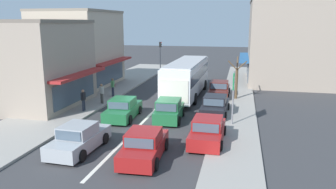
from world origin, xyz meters
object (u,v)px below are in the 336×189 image
pedestrian_with_handbag_near (113,86)px  pedestrian_browsing_midblock (83,99)px  parked_sedan_kerb_third (219,90)px  sedan_behind_bus_near (144,146)px  directional_road_sign (234,85)px  traffic_light_downstreet (160,52)px  sedan_queue_gap_filler (123,109)px  parked_sedan_kerb_second (215,106)px  sedan_adjacent_lane_trail (79,139)px  street_tree_right (237,80)px  hatchback_adjacent_lane_lead (169,110)px  pedestrian_far_walker (102,92)px  parked_sedan_kerb_front (208,131)px  city_bus (187,76)px

pedestrian_with_handbag_near → pedestrian_browsing_midblock: (-0.26, -5.15, -0.00)m
parked_sedan_kerb_third → pedestrian_with_handbag_near: 9.60m
sedan_behind_bus_near → directional_road_sign: size_ratio=1.19×
traffic_light_downstreet → sedan_behind_bus_near: bearing=-77.8°
parked_sedan_kerb_third → pedestrian_with_handbag_near: size_ratio=2.58×
sedan_queue_gap_filler → parked_sedan_kerb_second: same height
sedan_adjacent_lane_trail → street_tree_right: bearing=60.1°
traffic_light_downstreet → street_tree_right: size_ratio=1.13×
sedan_queue_gap_filler → pedestrian_with_handbag_near: bearing=118.1°
sedan_adjacent_lane_trail → parked_sedan_kerb_third: bearing=66.4°
sedan_adjacent_lane_trail → directional_road_sign: (7.75, 6.12, 2.04)m
hatchback_adjacent_lane_lead → pedestrian_far_walker: size_ratio=2.31×
hatchback_adjacent_lane_lead → pedestrian_far_walker: pedestrian_far_walker is taller
sedan_adjacent_lane_trail → pedestrian_browsing_midblock: (-3.24, 6.91, 0.40)m
parked_sedan_kerb_third → street_tree_right: (1.52, -0.81, 1.08)m
parked_sedan_kerb_front → traffic_light_downstreet: (-8.54, 23.34, 2.19)m
city_bus → traffic_light_downstreet: bearing=114.6°
sedan_adjacent_lane_trail → pedestrian_browsing_midblock: 7.64m
directional_road_sign → pedestrian_with_handbag_near: bearing=151.0°
city_bus → street_tree_right: size_ratio=2.94×
directional_road_sign → hatchback_adjacent_lane_lead: bearing=176.6°
directional_road_sign → parked_sedan_kerb_second: bearing=119.1°
parked_sedan_kerb_second → pedestrian_with_handbag_near: pedestrian_with_handbag_near is taller
sedan_adjacent_lane_trail → pedestrian_far_walker: size_ratio=2.62×
sedan_queue_gap_filler → traffic_light_downstreet: size_ratio=1.02×
directional_road_sign → sedan_behind_bus_near: bearing=-123.0°
traffic_light_downstreet → pedestrian_far_walker: traffic_light_downstreet is taller
parked_sedan_kerb_third → sedan_queue_gap_filler: bearing=-126.5°
city_bus → pedestrian_far_walker: (-6.22, -4.83, -0.81)m
city_bus → pedestrian_far_walker: size_ratio=6.69×
sedan_behind_bus_near → street_tree_right: bearing=73.2°
sedan_queue_gap_filler → pedestrian_browsing_midblock: size_ratio=2.62×
traffic_light_downstreet → pedestrian_with_handbag_near: size_ratio=2.58×
traffic_light_downstreet → pedestrian_with_handbag_near: traffic_light_downstreet is taller
street_tree_right → pedestrian_with_handbag_near: 10.95m
traffic_light_downstreet → street_tree_right: bearing=-51.4°
sedan_queue_gap_filler → sedan_adjacent_lane_trail: bearing=-91.6°
parked_sedan_kerb_third → traffic_light_downstreet: bearing=125.8°
street_tree_right → pedestrian_far_walker: bearing=-158.1°
hatchback_adjacent_lane_lead → directional_road_sign: bearing=-3.4°
traffic_light_downstreet → directional_road_sign: (9.80, -19.94, -0.15)m
pedestrian_with_handbag_near → pedestrian_far_walker: (0.14, -2.71, -0.00)m
sedan_behind_bus_near → directional_road_sign: directional_road_sign is taller
sedan_behind_bus_near → street_tree_right: street_tree_right is taller
directional_road_sign → pedestrian_browsing_midblock: 11.13m
parked_sedan_kerb_second → city_bus: bearing=118.2°
traffic_light_downstreet → street_tree_right: 15.90m
street_tree_right → directional_road_sign: bearing=-90.7°
parked_sedan_kerb_third → pedestrian_with_handbag_near: (-9.29, -2.40, 0.40)m
parked_sedan_kerb_third → sedan_behind_bus_near: bearing=-100.3°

